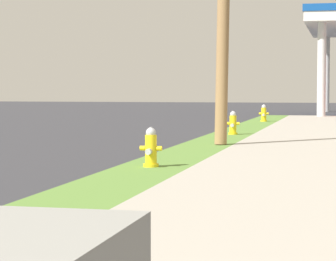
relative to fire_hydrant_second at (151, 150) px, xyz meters
name	(u,v)px	position (x,y,z in m)	size (l,w,h in m)	color
fire_hydrant_second	(151,150)	(0.00, 0.00, 0.00)	(0.42, 0.38, 0.74)	yellow
fire_hydrant_third	(233,124)	(0.12, 10.13, 0.00)	(0.42, 0.37, 0.74)	yellow
fire_hydrant_fourth	(264,114)	(0.15, 19.56, 0.00)	(0.42, 0.38, 0.74)	yellow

